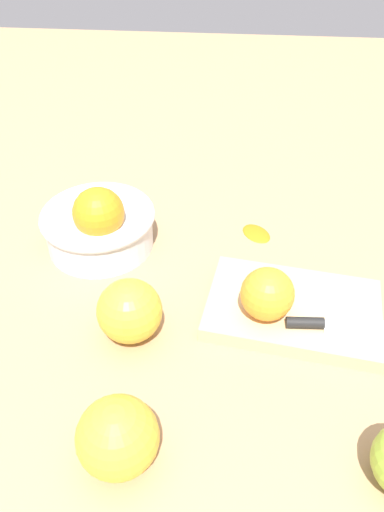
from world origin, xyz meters
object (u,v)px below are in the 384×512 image
(bowl, at_px, (99,224))
(cutting_board, at_px, (293,310))
(apple_front_left_2, at_px, (130,311))
(apple_front_left, at_px, (118,437))
(knife, at_px, (332,325))
(orange_on_board, at_px, (267,294))

(bowl, distance_m, cutting_board, 0.30)
(apple_front_left_2, bearing_deg, apple_front_left, -83.09)
(bowl, distance_m, apple_front_left, 0.34)
(knife, bearing_deg, cutting_board, 140.32)
(apple_front_left_2, bearing_deg, cutting_board, 13.76)
(knife, xyz_separation_m, apple_front_left_2, (-0.24, -0.01, 0.01))
(orange_on_board, relative_size, apple_front_left_2, 0.83)
(cutting_board, relative_size, orange_on_board, 3.31)
(bowl, xyz_separation_m, cutting_board, (0.28, -0.12, -0.03))
(orange_on_board, bearing_deg, knife, -11.74)
(orange_on_board, bearing_deg, cutting_board, 27.20)
(bowl, bearing_deg, apple_front_left_2, -65.26)
(bowl, xyz_separation_m, apple_front_left_2, (0.08, -0.17, -0.00))
(cutting_board, bearing_deg, knife, -39.68)
(knife, distance_m, apple_front_left_2, 0.24)
(orange_on_board, xyz_separation_m, knife, (0.08, -0.02, -0.03))
(cutting_board, bearing_deg, bowl, 156.99)
(cutting_board, height_order, apple_front_left, apple_front_left)
(bowl, xyz_separation_m, apple_front_left, (0.10, -0.33, -0.00))
(bowl, relative_size, orange_on_board, 2.55)
(apple_front_left, distance_m, apple_front_left_2, 0.16)
(cutting_board, bearing_deg, apple_front_left, -130.40)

